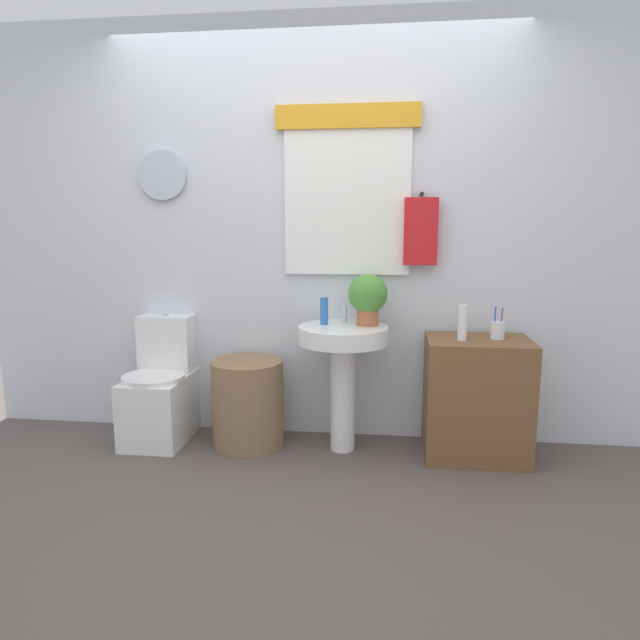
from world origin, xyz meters
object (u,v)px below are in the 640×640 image
object	(u,v)px
toilet	(161,393)
pedestal_sink	(343,356)
lotion_bottle	(463,322)
laundry_hamper	(248,403)
toothbrush_cup	(497,330)
soap_bottle	(324,311)
wooden_cabinet	(476,398)
potted_plant	(368,296)

from	to	relation	value
toilet	pedestal_sink	size ratio (longest dim) A/B	1.04
lotion_bottle	pedestal_sink	bearing A→B (deg)	176.65
laundry_hamper	lotion_bottle	distance (m)	1.38
laundry_hamper	toothbrush_cup	size ratio (longest dim) A/B	2.91
soap_bottle	pedestal_sink	bearing A→B (deg)	-22.62
wooden_cabinet	soap_bottle	distance (m)	1.03
toilet	toothbrush_cup	distance (m)	2.10
pedestal_sink	lotion_bottle	bearing A→B (deg)	-3.35
wooden_cabinet	lotion_bottle	size ratio (longest dim) A/B	3.43
pedestal_sink	potted_plant	world-z (taller)	potted_plant
toothbrush_cup	soap_bottle	bearing A→B (deg)	178.31
pedestal_sink	potted_plant	xyz separation A→B (m)	(0.14, 0.06, 0.35)
pedestal_sink	lotion_bottle	world-z (taller)	lotion_bottle
pedestal_sink	wooden_cabinet	world-z (taller)	pedestal_sink
toilet	lotion_bottle	size ratio (longest dim) A/B	3.87
pedestal_sink	soap_bottle	bearing A→B (deg)	157.38
pedestal_sink	toilet	bearing A→B (deg)	178.28
laundry_hamper	lotion_bottle	xyz separation A→B (m)	(1.27, -0.04, 0.54)
laundry_hamper	lotion_bottle	world-z (taller)	lotion_bottle
potted_plant	toothbrush_cup	size ratio (longest dim) A/B	1.65
toothbrush_cup	pedestal_sink	bearing A→B (deg)	-178.70
pedestal_sink	toothbrush_cup	size ratio (longest dim) A/B	4.13
pedestal_sink	soap_bottle	distance (m)	0.29
laundry_hamper	toothbrush_cup	distance (m)	1.56
pedestal_sink	wooden_cabinet	distance (m)	0.82
toilet	potted_plant	xyz separation A→B (m)	(1.30, 0.03, 0.64)
soap_bottle	toothbrush_cup	distance (m)	1.01
pedestal_sink	soap_bottle	xyz separation A→B (m)	(-0.12, 0.05, 0.26)
toilet	potted_plant	size ratio (longest dim) A/B	2.61
pedestal_sink	lotion_bottle	distance (m)	0.72
laundry_hamper	potted_plant	size ratio (longest dim) A/B	1.76
wooden_cabinet	toothbrush_cup	distance (m)	0.42
pedestal_sink	potted_plant	bearing A→B (deg)	23.20
toilet	soap_bottle	size ratio (longest dim) A/B	4.85
toilet	pedestal_sink	distance (m)	1.20
toilet	pedestal_sink	xyz separation A→B (m)	(1.16, -0.03, 0.28)
pedestal_sink	toothbrush_cup	bearing A→B (deg)	1.30
toilet	toothbrush_cup	world-z (taller)	toothbrush_cup
laundry_hamper	pedestal_sink	size ratio (longest dim) A/B	0.70
potted_plant	lotion_bottle	size ratio (longest dim) A/B	1.48
wooden_cabinet	potted_plant	xyz separation A→B (m)	(-0.65, 0.06, 0.58)
wooden_cabinet	potted_plant	size ratio (longest dim) A/B	2.31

